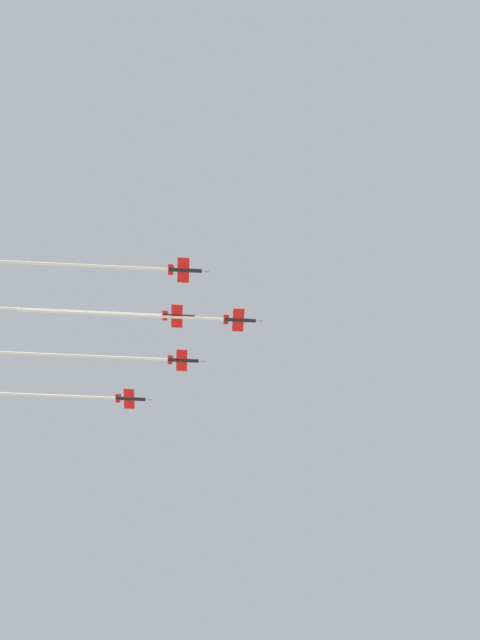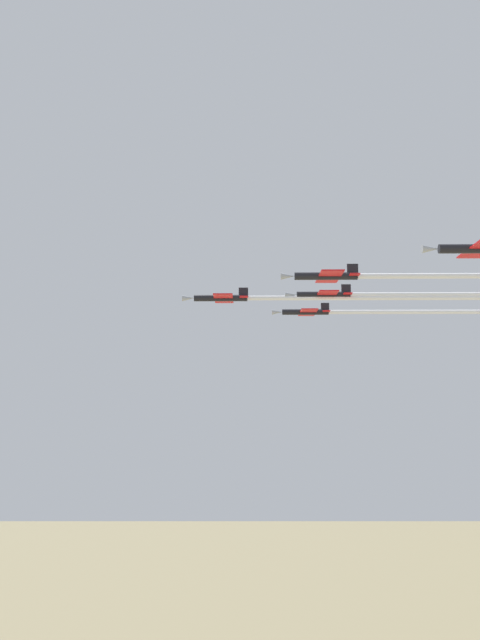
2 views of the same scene
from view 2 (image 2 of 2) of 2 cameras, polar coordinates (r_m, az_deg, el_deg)
The scene contains 3 objects.
jet_lead at distance 107.17m, azimuth 9.99°, elevation 2.03°, with size 41.21×57.94×2.38m.
jet_starboard_inner at distance 128.47m, azimuth 19.49°, elevation 0.73°, with size 51.25×72.18×2.38m.
jet_port_outer at distance 110.85m, azimuth 17.92°, elevation 2.25°, with size 38.49×54.07×2.38m.
Camera 2 is at (87.56, -74.05, 171.53)m, focal length 34.62 mm.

